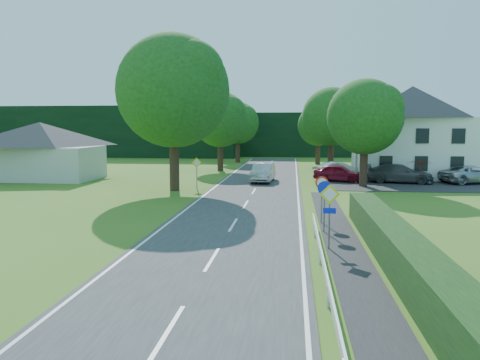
# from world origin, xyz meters

# --- Properties ---
(ground) EXTENTS (160.00, 160.00, 0.00)m
(ground) POSITION_xyz_m (0.00, 0.00, 0.00)
(ground) COLOR #3B5E1B
(ground) RESTS_ON ground
(road) EXTENTS (7.00, 80.00, 0.04)m
(road) POSITION_xyz_m (0.00, 20.00, 0.02)
(road) COLOR #323234
(road) RESTS_ON ground
(footpath) EXTENTS (1.50, 44.00, 0.04)m
(footpath) POSITION_xyz_m (4.95, 2.00, 0.02)
(footpath) COLOR black
(footpath) RESTS_ON ground
(parking_pad) EXTENTS (14.00, 16.00, 0.04)m
(parking_pad) POSITION_xyz_m (12.00, 33.00, 0.02)
(parking_pad) COLOR black
(parking_pad) RESTS_ON ground
(line_edge_left) EXTENTS (0.12, 80.00, 0.01)m
(line_edge_left) POSITION_xyz_m (-3.25, 20.00, 0.04)
(line_edge_left) COLOR white
(line_edge_left) RESTS_ON road
(line_edge_right) EXTENTS (0.12, 80.00, 0.01)m
(line_edge_right) POSITION_xyz_m (3.25, 20.00, 0.04)
(line_edge_right) COLOR white
(line_edge_right) RESTS_ON road
(line_centre) EXTENTS (0.12, 80.00, 0.01)m
(line_centre) POSITION_xyz_m (0.00, 20.00, 0.04)
(line_centre) COLOR white
(line_centre) RESTS_ON road
(guardrail) EXTENTS (0.12, 26.00, 0.69)m
(guardrail) POSITION_xyz_m (3.85, -1.00, 0.34)
(guardrail) COLOR white
(guardrail) RESTS_ON ground
(hedge_right) EXTENTS (1.20, 30.00, 1.30)m
(hedge_right) POSITION_xyz_m (6.50, 0.00, 0.65)
(hedge_right) COLOR black
(hedge_right) RESTS_ON ground
(tree_main) EXTENTS (9.40, 9.40, 11.64)m
(tree_main) POSITION_xyz_m (-6.00, 24.00, 5.82)
(tree_main) COLOR #174715
(tree_main) RESTS_ON ground
(tree_left_far) EXTENTS (7.00, 7.00, 8.58)m
(tree_left_far) POSITION_xyz_m (-5.00, 40.00, 4.29)
(tree_left_far) COLOR #174715
(tree_left_far) RESTS_ON ground
(tree_right_far) EXTENTS (7.40, 7.40, 9.09)m
(tree_right_far) POSITION_xyz_m (7.00, 42.00, 4.54)
(tree_right_far) COLOR #174715
(tree_right_far) RESTS_ON ground
(tree_left_back) EXTENTS (6.60, 6.60, 8.07)m
(tree_left_back) POSITION_xyz_m (-4.50, 52.00, 4.04)
(tree_left_back) COLOR #174715
(tree_left_back) RESTS_ON ground
(tree_right_back) EXTENTS (6.20, 6.20, 7.56)m
(tree_right_back) POSITION_xyz_m (6.00, 50.00, 3.78)
(tree_right_back) COLOR #174715
(tree_right_back) RESTS_ON ground
(tree_right_mid) EXTENTS (7.00, 7.00, 8.58)m
(tree_right_mid) POSITION_xyz_m (8.50, 28.00, 4.29)
(tree_right_mid) COLOR #174715
(tree_right_mid) RESTS_ON ground
(treeline_left) EXTENTS (44.00, 6.00, 8.00)m
(treeline_left) POSITION_xyz_m (-28.00, 62.00, 4.00)
(treeline_left) COLOR black
(treeline_left) RESTS_ON ground
(treeline_right) EXTENTS (30.00, 5.00, 7.00)m
(treeline_right) POSITION_xyz_m (8.00, 66.00, 3.50)
(treeline_right) COLOR black
(treeline_right) RESTS_ON ground
(bungalow_left) EXTENTS (11.00, 6.50, 5.20)m
(bungalow_left) POSITION_xyz_m (-20.00, 30.00, 2.71)
(bungalow_left) COLOR #B7B7B3
(bungalow_left) RESTS_ON ground
(house_white) EXTENTS (10.60, 8.40, 8.60)m
(house_white) POSITION_xyz_m (14.00, 36.00, 4.41)
(house_white) COLOR white
(house_white) RESTS_ON ground
(streetlight) EXTENTS (2.03, 0.18, 8.00)m
(streetlight) POSITION_xyz_m (8.06, 30.00, 4.46)
(streetlight) COLOR gray
(streetlight) RESTS_ON ground
(sign_priority_right) EXTENTS (0.78, 0.09, 2.59)m
(sign_priority_right) POSITION_xyz_m (4.30, 7.98, 1.80)
(sign_priority_right) COLOR gray
(sign_priority_right) RESTS_ON ground
(sign_roundabout) EXTENTS (0.64, 0.08, 2.37)m
(sign_roundabout) POSITION_xyz_m (4.30, 10.98, 1.67)
(sign_roundabout) COLOR gray
(sign_roundabout) RESTS_ON ground
(sign_speed_limit) EXTENTS (0.64, 0.11, 2.37)m
(sign_speed_limit) POSITION_xyz_m (4.30, 12.97, 1.77)
(sign_speed_limit) COLOR gray
(sign_speed_limit) RESTS_ON ground
(sign_priority_left) EXTENTS (0.78, 0.09, 2.44)m
(sign_priority_left) POSITION_xyz_m (-4.50, 24.98, 1.72)
(sign_priority_left) COLOR gray
(sign_priority_left) RESTS_ON ground
(moving_car) EXTENTS (2.00, 4.93, 1.59)m
(moving_car) POSITION_xyz_m (0.30, 29.98, 0.84)
(moving_car) COLOR #ADADB2
(moving_car) RESTS_ON road
(motorcycle) EXTENTS (1.29, 2.00, 0.99)m
(motorcycle) POSITION_xyz_m (-0.36, 29.18, 0.54)
(motorcycle) COLOR black
(motorcycle) RESTS_ON road
(parked_car_red) EXTENTS (4.65, 2.99, 1.47)m
(parked_car_red) POSITION_xyz_m (6.87, 31.09, 0.78)
(parked_car_red) COLOR maroon
(parked_car_red) RESTS_ON parking_pad
(parked_car_silver_a) EXTENTS (4.46, 2.56, 1.39)m
(parked_car_silver_a) POSITION_xyz_m (7.32, 35.24, 0.74)
(parked_car_silver_a) COLOR silver
(parked_car_silver_a) RESTS_ON parking_pad
(parked_car_grey) EXTENTS (5.80, 3.25, 1.59)m
(parked_car_grey) POSITION_xyz_m (11.92, 30.68, 0.83)
(parked_car_grey) COLOR #4B4B50
(parked_car_grey) RESTS_ON parking_pad
(parked_car_silver_b) EXTENTS (5.90, 4.17, 1.49)m
(parked_car_silver_b) POSITION_xyz_m (17.92, 30.98, 0.79)
(parked_car_silver_b) COLOR #B8B9C0
(parked_car_silver_b) RESTS_ON parking_pad
(parasol) EXTENTS (2.33, 2.37, 2.09)m
(parasol) POSITION_xyz_m (13.29, 29.50, 1.09)
(parasol) COLOR #A40D14
(parasol) RESTS_ON parking_pad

